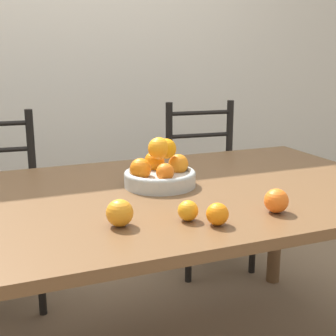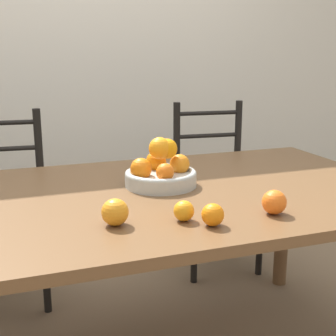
{
  "view_description": "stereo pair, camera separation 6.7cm",
  "coord_description": "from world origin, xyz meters",
  "px_view_note": "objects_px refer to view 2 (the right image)",
  "views": [
    {
      "loc": [
        -0.49,
        -1.5,
        1.22
      ],
      "look_at": [
        0.12,
        -0.01,
        0.82
      ],
      "focal_mm": 50.0,
      "sensor_mm": 36.0,
      "label": 1
    },
    {
      "loc": [
        -0.42,
        -1.52,
        1.22
      ],
      "look_at": [
        0.12,
        -0.01,
        0.82
      ],
      "focal_mm": 50.0,
      "sensor_mm": 36.0,
      "label": 2
    }
  ],
  "objects_px": {
    "orange_loose_0": "(213,215)",
    "chair_right": "(215,186)",
    "fruit_bowl": "(161,171)",
    "orange_loose_2": "(115,212)",
    "orange_loose_1": "(184,211)",
    "chair_left": "(2,209)",
    "orange_loose_3": "(274,202)"
  },
  "relations": [
    {
      "from": "orange_loose_1",
      "to": "chair_right",
      "type": "bearing_deg",
      "value": 60.32
    },
    {
      "from": "orange_loose_1",
      "to": "orange_loose_2",
      "type": "height_order",
      "value": "orange_loose_2"
    },
    {
      "from": "orange_loose_0",
      "to": "orange_loose_2",
      "type": "bearing_deg",
      "value": 159.54
    },
    {
      "from": "orange_loose_1",
      "to": "orange_loose_3",
      "type": "xyz_separation_m",
      "value": [
        0.28,
        -0.04,
        0.01
      ]
    },
    {
      "from": "orange_loose_1",
      "to": "fruit_bowl",
      "type": "bearing_deg",
      "value": 81.43
    },
    {
      "from": "orange_loose_0",
      "to": "chair_left",
      "type": "xyz_separation_m",
      "value": [
        -0.58,
        1.18,
        -0.3
      ]
    },
    {
      "from": "chair_right",
      "to": "chair_left",
      "type": "bearing_deg",
      "value": -174.6
    },
    {
      "from": "orange_loose_1",
      "to": "orange_loose_3",
      "type": "bearing_deg",
      "value": -7.5
    },
    {
      "from": "orange_loose_1",
      "to": "chair_left",
      "type": "relative_size",
      "value": 0.07
    },
    {
      "from": "fruit_bowl",
      "to": "orange_loose_2",
      "type": "height_order",
      "value": "fruit_bowl"
    },
    {
      "from": "fruit_bowl",
      "to": "orange_loose_3",
      "type": "height_order",
      "value": "fruit_bowl"
    },
    {
      "from": "orange_loose_2",
      "to": "chair_right",
      "type": "distance_m",
      "value": 1.4
    },
    {
      "from": "fruit_bowl",
      "to": "orange_loose_1",
      "type": "distance_m",
      "value": 0.38
    },
    {
      "from": "orange_loose_0",
      "to": "chair_right",
      "type": "distance_m",
      "value": 1.35
    },
    {
      "from": "orange_loose_0",
      "to": "orange_loose_1",
      "type": "distance_m",
      "value": 0.09
    },
    {
      "from": "orange_loose_3",
      "to": "chair_right",
      "type": "xyz_separation_m",
      "value": [
        0.35,
        1.15,
        -0.3
      ]
    },
    {
      "from": "fruit_bowl",
      "to": "chair_left",
      "type": "relative_size",
      "value": 0.29
    },
    {
      "from": "fruit_bowl",
      "to": "chair_right",
      "type": "height_order",
      "value": "chair_right"
    },
    {
      "from": "chair_right",
      "to": "fruit_bowl",
      "type": "bearing_deg",
      "value": -122.69
    },
    {
      "from": "orange_loose_3",
      "to": "chair_right",
      "type": "relative_size",
      "value": 0.08
    },
    {
      "from": "chair_left",
      "to": "chair_right",
      "type": "height_order",
      "value": "same"
    },
    {
      "from": "orange_loose_1",
      "to": "orange_loose_2",
      "type": "distance_m",
      "value": 0.2
    },
    {
      "from": "orange_loose_2",
      "to": "chair_right",
      "type": "xyz_separation_m",
      "value": [
        0.84,
        1.08,
        -0.31
      ]
    },
    {
      "from": "orange_loose_1",
      "to": "chair_left",
      "type": "bearing_deg",
      "value": 114.85
    },
    {
      "from": "orange_loose_1",
      "to": "orange_loose_2",
      "type": "relative_size",
      "value": 0.78
    },
    {
      "from": "fruit_bowl",
      "to": "orange_loose_2",
      "type": "distance_m",
      "value": 0.43
    },
    {
      "from": "fruit_bowl",
      "to": "chair_left",
      "type": "distance_m",
      "value": 0.99
    },
    {
      "from": "fruit_bowl",
      "to": "orange_loose_1",
      "type": "bearing_deg",
      "value": -98.57
    },
    {
      "from": "orange_loose_2",
      "to": "orange_loose_1",
      "type": "bearing_deg",
      "value": -9.55
    },
    {
      "from": "orange_loose_1",
      "to": "orange_loose_3",
      "type": "relative_size",
      "value": 0.81
    },
    {
      "from": "orange_loose_1",
      "to": "chair_right",
      "type": "xyz_separation_m",
      "value": [
        0.64,
        1.12,
        -0.3
      ]
    },
    {
      "from": "chair_left",
      "to": "orange_loose_1",
      "type": "bearing_deg",
      "value": -60.01
    }
  ]
}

